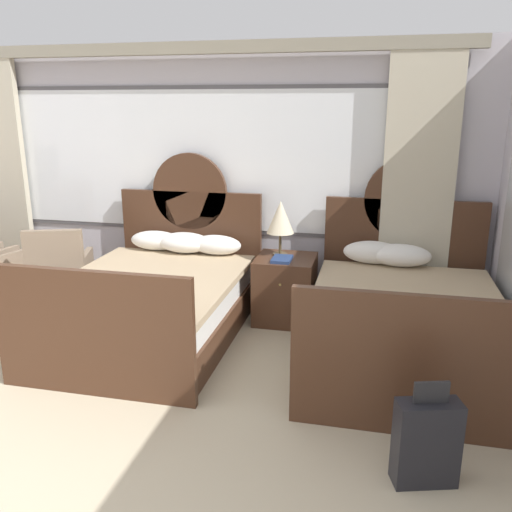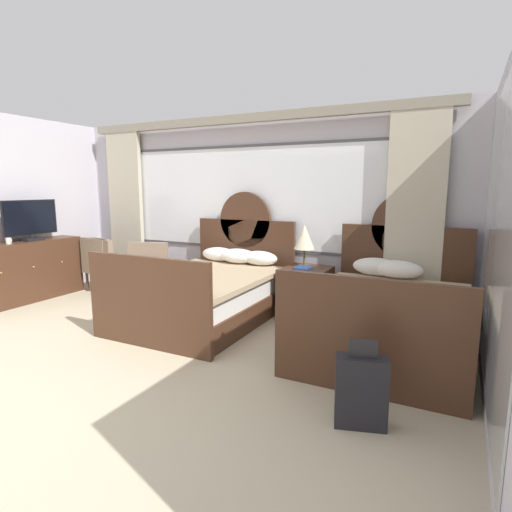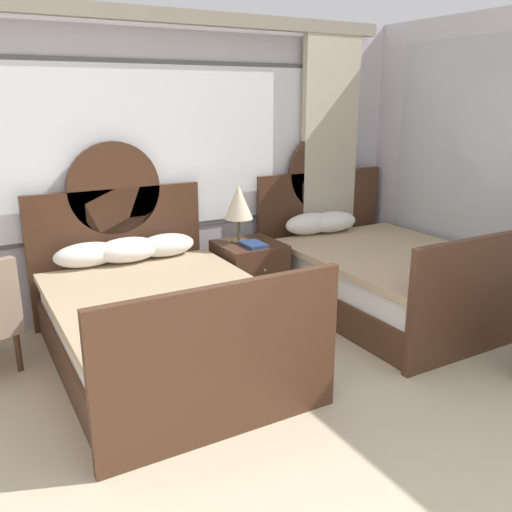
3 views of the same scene
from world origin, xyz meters
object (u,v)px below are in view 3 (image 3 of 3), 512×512
at_px(bed_near_window, 159,318).
at_px(nightstand_between_beds, 249,276).
at_px(bed_near_mirror, 382,273).
at_px(table_lamp_on_nightstand, 238,203).
at_px(book_on_nightstand, 253,244).

distance_m(bed_near_window, nightstand_between_beds, 1.26).
relative_size(bed_near_mirror, nightstand_between_beds, 3.41).
xyz_separation_m(bed_near_window, nightstand_between_beds, (1.11, 0.60, -0.03)).
xyz_separation_m(bed_near_window, bed_near_mirror, (2.22, -0.01, -0.00)).
bearing_deg(table_lamp_on_nightstand, bed_near_mirror, -29.87).
bearing_deg(table_lamp_on_nightstand, bed_near_window, -147.44).
height_order(bed_near_mirror, table_lamp_on_nightstand, bed_near_mirror).
distance_m(nightstand_between_beds, book_on_nightstand, 0.36).
bearing_deg(bed_near_window, bed_near_mirror, -0.27).
bearing_deg(bed_near_window, book_on_nightstand, 23.72).
relative_size(bed_near_mirror, table_lamp_on_nightstand, 4.06).
height_order(bed_near_window, bed_near_mirror, same).
bearing_deg(nightstand_between_beds, bed_near_window, -151.86).
bearing_deg(nightstand_between_beds, bed_near_mirror, -28.66).
bearing_deg(bed_near_mirror, table_lamp_on_nightstand, 150.13).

